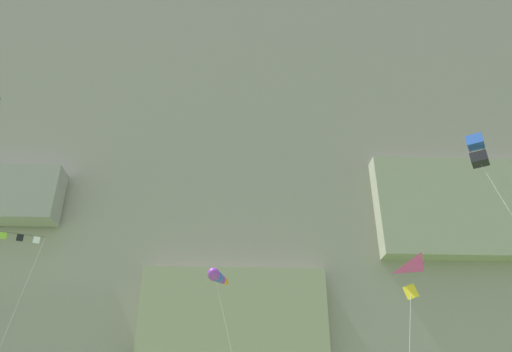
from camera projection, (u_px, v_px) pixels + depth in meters
cliff_face at (238, 159)px, 59.91m from camera, size 180.00×28.67×64.97m
kite_banner_upper_left at (2, 243)px, 33.33m from camera, size 5.20×3.89×14.78m
kite_delta_far_left at (395, 292)px, 17.59m from camera, size 1.97×2.44×7.25m
kite_windsock_high_center at (218, 277)px, 28.45m from camera, size 3.16×6.32×11.07m
kite_box_mid_right at (478, 151)px, 25.60m from camera, size 1.17×6.22×16.66m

